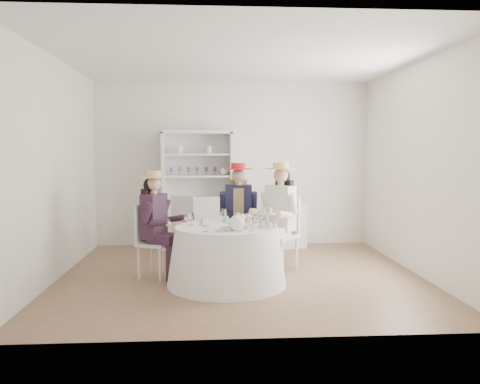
{
  "coord_description": "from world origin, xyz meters",
  "views": [
    {
      "loc": [
        -0.36,
        -5.78,
        1.57
      ],
      "look_at": [
        0.0,
        0.1,
        1.05
      ],
      "focal_mm": 35.0,
      "sensor_mm": 36.0,
      "label": 1
    }
  ],
  "objects": [
    {
      "name": "sandwich_plate",
      "position": [
        -0.2,
        -0.72,
        0.7
      ],
      "size": [
        0.23,
        0.23,
        0.05
      ],
      "rotation": [
        0.0,
        0.0,
        0.42
      ],
      "color": "white",
      "rests_on": "tea_table"
    },
    {
      "name": "guest_left",
      "position": [
        -1.05,
        -0.02,
        0.75
      ],
      "size": [
        0.56,
        0.51,
        1.32
      ],
      "rotation": [
        0.0,
        0.0,
        1.12
      ],
      "color": "silver",
      "rests_on": "ground"
    },
    {
      "name": "ground",
      "position": [
        0.0,
        0.0,
        0.0
      ],
      "size": [
        4.5,
        4.5,
        0.0
      ],
      "primitive_type": "plane",
      "color": "brown",
      "rests_on": "ground"
    },
    {
      "name": "wall_left",
      "position": [
        -2.25,
        0.0,
        1.35
      ],
      "size": [
        0.0,
        4.5,
        4.5
      ],
      "primitive_type": "plane",
      "rotation": [
        1.57,
        0.0,
        1.57
      ],
      "color": "silver",
      "rests_on": "ground"
    },
    {
      "name": "ceiling",
      "position": [
        0.0,
        0.0,
        2.7
      ],
      "size": [
        4.5,
        4.5,
        0.0
      ],
      "primitive_type": "plane",
      "rotation": [
        3.14,
        0.0,
        0.0
      ],
      "color": "white",
      "rests_on": "wall_back"
    },
    {
      "name": "stemware_set",
      "position": [
        -0.19,
        -0.36,
        0.77
      ],
      "size": [
        0.9,
        0.87,
        0.15
      ],
      "color": "white",
      "rests_on": "tea_table"
    },
    {
      "name": "flower_arrangement",
      "position": [
        0.02,
        -0.44,
        0.79
      ],
      "size": [
        0.21,
        0.2,
        0.08
      ],
      "rotation": [
        0.0,
        0.0,
        -0.05
      ],
      "color": "#DF6F7B",
      "rests_on": "tea_table"
    },
    {
      "name": "guest_mid",
      "position": [
        0.01,
        0.55,
        0.8
      ],
      "size": [
        0.51,
        0.53,
        1.41
      ],
      "rotation": [
        0.0,
        0.0,
        -0.05
      ],
      "color": "silver",
      "rests_on": "ground"
    },
    {
      "name": "hatbox",
      "position": [
        0.92,
        1.75,
        0.82
      ],
      "size": [
        0.31,
        0.31,
        0.28
      ],
      "primitive_type": "cylinder",
      "rotation": [
        0.0,
        0.0,
        0.14
      ],
      "color": "black",
      "rests_on": "side_table"
    },
    {
      "name": "flower_bowl",
      "position": [
        -0.02,
        -0.45,
        0.72
      ],
      "size": [
        0.24,
        0.24,
        0.05
      ],
      "primitive_type": "imported",
      "rotation": [
        0.0,
        0.0,
        -0.1
      ],
      "color": "white",
      "rests_on": "tea_table"
    },
    {
      "name": "teacup_a",
      "position": [
        -0.47,
        -0.25,
        0.72
      ],
      "size": [
        0.1,
        0.1,
        0.06
      ],
      "primitive_type": "imported",
      "rotation": [
        0.0,
        0.0,
        0.39
      ],
      "color": "white",
      "rests_on": "tea_table"
    },
    {
      "name": "spare_chair",
      "position": [
        -0.74,
        1.1,
        0.49
      ],
      "size": [
        0.5,
        0.5,
        0.92
      ],
      "rotation": [
        0.0,
        0.0,
        2.74
      ],
      "color": "silver",
      "rests_on": "ground"
    },
    {
      "name": "teacup_c",
      "position": [
        0.04,
        -0.24,
        0.72
      ],
      "size": [
        0.09,
        0.09,
        0.06
      ],
      "primitive_type": "imported",
      "rotation": [
        0.0,
        0.0,
        0.13
      ],
      "color": "white",
      "rests_on": "tea_table"
    },
    {
      "name": "tea_table",
      "position": [
        -0.19,
        -0.36,
        0.34
      ],
      "size": [
        1.4,
        1.4,
        0.69
      ],
      "rotation": [
        0.0,
        0.0,
        -0.06
      ],
      "color": "white",
      "rests_on": "ground"
    },
    {
      "name": "hutch",
      "position": [
        -0.58,
        1.77,
        0.67
      ],
      "size": [
        1.26,
        0.77,
        1.9
      ],
      "rotation": [
        0.0,
        0.0,
        0.33
      ],
      "color": "silver",
      "rests_on": "ground"
    },
    {
      "name": "cupcake_stand",
      "position": [
        0.28,
        -0.5,
        0.77
      ],
      "size": [
        0.24,
        0.24,
        0.23
      ],
      "rotation": [
        0.0,
        0.0,
        0.27
      ],
      "color": "white",
      "rests_on": "tea_table"
    },
    {
      "name": "guest_right",
      "position": [
        0.53,
        0.23,
        0.8
      ],
      "size": [
        0.6,
        0.6,
        1.42
      ],
      "rotation": [
        0.0,
        0.0,
        -0.77
      ],
      "color": "silver",
      "rests_on": "ground"
    },
    {
      "name": "teacup_b",
      "position": [
        -0.18,
        -0.08,
        0.72
      ],
      "size": [
        0.08,
        0.08,
        0.07
      ],
      "primitive_type": "imported",
      "rotation": [
        0.0,
        0.0,
        -0.09
      ],
      "color": "white",
      "rests_on": "tea_table"
    },
    {
      "name": "wall_right",
      "position": [
        2.25,
        0.0,
        1.35
      ],
      "size": [
        0.0,
        4.5,
        4.5
      ],
      "primitive_type": "plane",
      "rotation": [
        1.57,
        0.0,
        -1.57
      ],
      "color": "silver",
      "rests_on": "ground"
    },
    {
      "name": "side_table",
      "position": [
        0.92,
        1.75,
        0.34
      ],
      "size": [
        0.52,
        0.52,
        0.68
      ],
      "primitive_type": "cube",
      "rotation": [
        0.0,
        0.0,
        0.21
      ],
      "color": "silver",
      "rests_on": "ground"
    },
    {
      "name": "wall_front",
      "position": [
        0.0,
        -2.0,
        1.35
      ],
      "size": [
        4.5,
        0.0,
        4.5
      ],
      "primitive_type": "plane",
      "rotation": [
        -1.57,
        0.0,
        0.0
      ],
      "color": "silver",
      "rests_on": "ground"
    },
    {
      "name": "table_teapot",
      "position": [
        -0.08,
        -0.72,
        0.77
      ],
      "size": [
        0.26,
        0.19,
        0.2
      ],
      "rotation": [
        0.0,
        0.0,
        -0.08
      ],
      "color": "white",
      "rests_on": "tea_table"
    },
    {
      "name": "wall_back",
      "position": [
        0.0,
        2.0,
        1.35
      ],
      "size": [
        4.5,
        0.0,
        4.5
      ],
      "primitive_type": "plane",
      "rotation": [
        1.57,
        0.0,
        0.0
      ],
      "color": "silver",
      "rests_on": "ground"
    }
  ]
}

